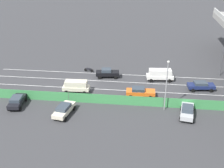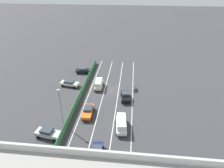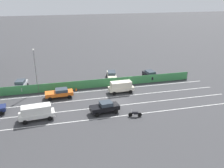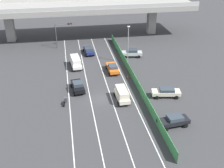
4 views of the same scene
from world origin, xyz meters
TOP-DOWN VIEW (x-y plane):
  - ground_plane at (0.00, 0.00)m, footprint 300.00×300.00m
  - lane_line_left_edge at (-5.05, 5.86)m, footprint 0.14×47.72m
  - lane_line_mid_left at (-1.68, 5.86)m, footprint 0.14×47.72m
  - lane_line_mid_right at (1.68, 5.86)m, footprint 0.14×47.72m
  - lane_line_right_edge at (5.05, 5.86)m, footprint 0.14×47.72m
  - elevated_overpass at (0.00, 31.72)m, footprint 55.76×10.87m
  - green_fence at (6.63, 5.86)m, footprint 0.10×43.82m
  - car_van_cream at (3.22, -1.03)m, footprint 2.02×4.47m
  - car_sedan_black at (-3.47, 3.32)m, footprint 2.35×4.45m
  - car_taxi_orange at (3.57, 9.59)m, footprint 2.12×4.68m
  - car_sedan_navy at (-0.00, 19.76)m, footprint 2.32×4.63m
  - car_van_white at (-3.20, 13.01)m, footprint 2.36×4.98m
  - motorcycle at (-5.69, -0.63)m, footprint 0.73×1.91m
  - parked_sedan_dark at (8.84, -8.89)m, footprint 4.48×2.32m
  - parked_sedan_cream at (10.51, -1.11)m, footprint 4.82×2.54m
  - parked_wagon_silver at (8.97, 16.40)m, footprint 4.67×2.49m
  - traffic_light at (-5.52, 24.74)m, footprint 3.85×1.11m
  - street_lamp at (7.37, 13.32)m, footprint 0.60×0.36m
  - traffic_cone at (5.90, 6.61)m, footprint 0.47×0.47m

SIDE VIEW (x-z plane):
  - ground_plane at x=0.00m, z-range 0.00..0.00m
  - lane_line_left_edge at x=-5.05m, z-range 0.00..0.01m
  - lane_line_mid_left at x=-1.68m, z-range 0.00..0.01m
  - lane_line_mid_right at x=1.68m, z-range 0.00..0.01m
  - lane_line_right_edge at x=5.05m, z-range 0.00..0.01m
  - traffic_cone at x=5.90m, z-range -0.02..0.61m
  - motorcycle at x=-5.69m, z-range -0.01..0.93m
  - green_fence at x=6.63m, z-range 0.00..1.59m
  - car_sedan_navy at x=0.00m, z-range 0.11..1.61m
  - parked_sedan_cream at x=10.51m, z-range 0.11..1.65m
  - car_taxi_orange at x=3.57m, z-range 0.09..1.66m
  - parked_sedan_dark at x=8.84m, z-range 0.10..1.67m
  - car_sedan_black at x=-3.47m, z-range 0.07..1.77m
  - parked_wagon_silver at x=8.97m, z-range 0.07..1.78m
  - car_van_cream at x=3.22m, z-range 0.15..2.19m
  - car_van_white at x=-3.20m, z-range 0.15..2.28m
  - traffic_light at x=-5.52m, z-range 1.19..6.87m
  - street_lamp at x=7.37m, z-range 0.78..8.54m
  - elevated_overpass at x=0.00m, z-range 2.72..11.66m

